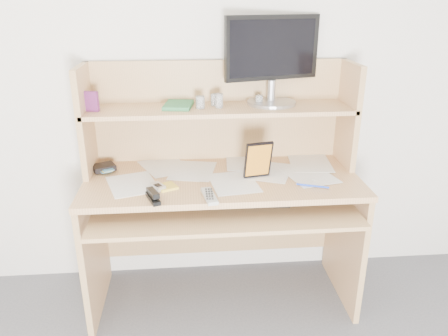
{
  "coord_description": "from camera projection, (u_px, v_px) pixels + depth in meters",
  "views": [
    {
      "loc": [
        -0.17,
        -0.57,
        1.62
      ],
      "look_at": [
        0.0,
        1.43,
        0.82
      ],
      "focal_mm": 35.0,
      "sensor_mm": 36.0,
      "label": 1
    }
  ],
  "objects": [
    {
      "name": "back_wall",
      "position": [
        217.0,
        69.0,
        2.35
      ],
      "size": [
        3.6,
        0.04,
        2.5
      ],
      "primitive_type": "cube",
      "color": "silver",
      "rests_on": "floor"
    },
    {
      "name": "desk",
      "position": [
        221.0,
        181.0,
        2.33
      ],
      "size": [
        1.4,
        0.7,
        1.3
      ],
      "color": "tan",
      "rests_on": "floor"
    },
    {
      "name": "paper_clutter",
      "position": [
        222.0,
        177.0,
        2.23
      ],
      "size": [
        1.32,
        0.54,
        0.01
      ],
      "primitive_type": "cube",
      "color": "silver",
      "rests_on": "desk"
    },
    {
      "name": "keyboard",
      "position": [
        249.0,
        200.0,
        2.19
      ],
      "size": [
        0.4,
        0.16,
        0.03
      ],
      "rotation": [
        0.0,
        0.0,
        -0.05
      ],
      "color": "black",
      "rests_on": "desk"
    },
    {
      "name": "tv_remote",
      "position": [
        209.0,
        196.0,
        1.99
      ],
      "size": [
        0.07,
        0.17,
        0.02
      ],
      "primitive_type": "cube",
      "rotation": [
        0.0,
        0.0,
        0.16
      ],
      "color": "#ABACA6",
      "rests_on": "paper_clutter"
    },
    {
      "name": "flip_phone",
      "position": [
        158.0,
        186.0,
        2.09
      ],
      "size": [
        0.08,
        0.09,
        0.02
      ],
      "primitive_type": "cube",
      "rotation": [
        0.0,
        0.0,
        0.57
      ],
      "color": "#B6B6B8",
      "rests_on": "paper_clutter"
    },
    {
      "name": "stapler",
      "position": [
        153.0,
        195.0,
        1.97
      ],
      "size": [
        0.08,
        0.14,
        0.04
      ],
      "primitive_type": "cube",
      "rotation": [
        0.0,
        0.0,
        0.34
      ],
      "color": "black",
      "rests_on": "paper_clutter"
    },
    {
      "name": "wallet",
      "position": [
        104.0,
        167.0,
        2.31
      ],
      "size": [
        0.14,
        0.13,
        0.03
      ],
      "primitive_type": "cube",
      "rotation": [
        0.0,
        0.0,
        0.46
      ],
      "color": "black",
      "rests_on": "paper_clutter"
    },
    {
      "name": "sticky_note_pad",
      "position": [
        167.0,
        187.0,
        2.11
      ],
      "size": [
        0.12,
        0.12,
        0.01
      ],
      "primitive_type": "cube",
      "rotation": [
        0.0,
        0.0,
        0.45
      ],
      "color": "yellow",
      "rests_on": "desk"
    },
    {
      "name": "digital_camera",
      "position": [
        260.0,
        164.0,
        2.33
      ],
      "size": [
        0.08,
        0.04,
        0.05
      ],
      "primitive_type": "cube",
      "rotation": [
        0.0,
        0.0,
        -0.14
      ],
      "color": "#BDBDC0",
      "rests_on": "paper_clutter"
    },
    {
      "name": "game_case",
      "position": [
        258.0,
        160.0,
        2.18
      ],
      "size": [
        0.14,
        0.04,
        0.19
      ],
      "primitive_type": "cube",
      "rotation": [
        0.0,
        0.0,
        0.22
      ],
      "color": "black",
      "rests_on": "paper_clutter"
    },
    {
      "name": "blue_pen",
      "position": [
        313.0,
        186.0,
        2.11
      ],
      "size": [
        0.15,
        0.07,
        0.01
      ],
      "primitive_type": "cylinder",
      "rotation": [
        1.57,
        0.0,
        1.2
      ],
      "color": "blue",
      "rests_on": "paper_clutter"
    },
    {
      "name": "card_box",
      "position": [
        91.0,
        101.0,
        2.15
      ],
      "size": [
        0.08,
        0.04,
        0.1
      ],
      "primitive_type": "cube",
      "rotation": [
        0.0,
        0.0,
        -0.26
      ],
      "color": "maroon",
      "rests_on": "desk"
    },
    {
      "name": "shelf_book",
      "position": [
        178.0,
        105.0,
        2.25
      ],
      "size": [
        0.16,
        0.21,
        0.02
      ],
      "primitive_type": "cube",
      "rotation": [
        0.0,
        0.0,
        -0.16
      ],
      "color": "#2F763B",
      "rests_on": "desk"
    },
    {
      "name": "chip_stack_a",
      "position": [
        200.0,
        102.0,
        2.22
      ],
      "size": [
        0.05,
        0.05,
        0.06
      ],
      "primitive_type": "cylinder",
      "rotation": [
        0.0,
        0.0,
        0.1
      ],
      "color": "black",
      "rests_on": "desk"
    },
    {
      "name": "chip_stack_b",
      "position": [
        214.0,
        100.0,
        2.27
      ],
      "size": [
        0.04,
        0.04,
        0.06
      ],
      "primitive_type": "cylinder",
      "rotation": [
        0.0,
        0.0,
        -0.1
      ],
      "color": "white",
      "rests_on": "desk"
    },
    {
      "name": "chip_stack_c",
      "position": [
        259.0,
        100.0,
        2.3
      ],
      "size": [
        0.05,
        0.05,
        0.05
      ],
      "primitive_type": "cylinder",
      "rotation": [
        0.0,
        0.0,
        0.28
      ],
      "color": "black",
      "rests_on": "desk"
    },
    {
      "name": "chip_stack_d",
      "position": [
        219.0,
        101.0,
        2.23
      ],
      "size": [
        0.05,
        0.05,
        0.07
      ],
      "primitive_type": "cylinder",
      "rotation": [
        0.0,
        0.0,
        -0.29
      ],
      "color": "silver",
      "rests_on": "desk"
    },
    {
      "name": "monitor",
      "position": [
        272.0,
        57.0,
        2.25
      ],
      "size": [
        0.51,
        0.26,
        0.45
      ],
      "rotation": [
        0.0,
        0.0,
        0.27
      ],
      "color": "#A09FA4",
      "rests_on": "desk"
    }
  ]
}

